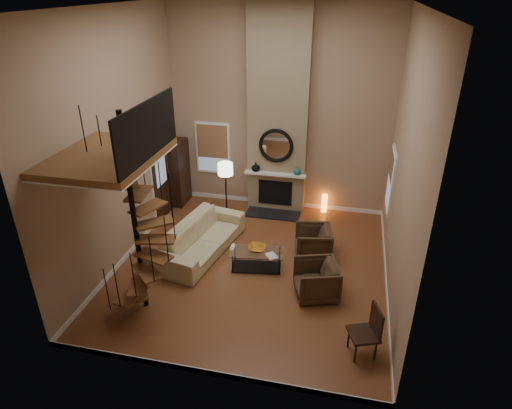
% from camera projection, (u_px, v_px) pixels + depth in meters
% --- Properties ---
extents(ground, '(6.00, 6.50, 0.01)m').
position_uv_depth(ground, '(252.00, 266.00, 10.22)').
color(ground, brown).
rests_on(ground, ground).
extents(back_wall, '(6.00, 0.02, 5.50)m').
position_uv_depth(back_wall, '(279.00, 112.00, 11.79)').
color(back_wall, tan).
rests_on(back_wall, ground).
extents(front_wall, '(6.00, 0.02, 5.50)m').
position_uv_depth(front_wall, '(199.00, 234.00, 6.14)').
color(front_wall, tan).
rests_on(front_wall, ground).
extents(left_wall, '(0.02, 6.50, 5.50)m').
position_uv_depth(left_wall, '(117.00, 143.00, 9.55)').
color(left_wall, tan).
rests_on(left_wall, ground).
extents(right_wall, '(0.02, 6.50, 5.50)m').
position_uv_depth(right_wall, '(405.00, 166.00, 8.38)').
color(right_wall, tan).
rests_on(right_wall, ground).
extents(ceiling, '(6.00, 6.50, 0.01)m').
position_uv_depth(ceiling, '(251.00, 6.00, 7.72)').
color(ceiling, silver).
rests_on(ceiling, back_wall).
extents(baseboard_back, '(6.00, 0.02, 0.12)m').
position_uv_depth(baseboard_back, '(277.00, 202.00, 13.01)').
color(baseboard_back, white).
rests_on(baseboard_back, ground).
extents(baseboard_front, '(6.00, 0.02, 0.12)m').
position_uv_depth(baseboard_front, '(208.00, 372.00, 7.37)').
color(baseboard_front, white).
rests_on(baseboard_front, ground).
extents(baseboard_left, '(0.02, 6.50, 0.12)m').
position_uv_depth(baseboard_left, '(133.00, 248.00, 10.77)').
color(baseboard_left, white).
rests_on(baseboard_left, ground).
extents(baseboard_right, '(0.02, 6.50, 0.12)m').
position_uv_depth(baseboard_right, '(386.00, 281.00, 9.61)').
color(baseboard_right, white).
rests_on(baseboard_right, ground).
extents(chimney_breast, '(1.60, 0.38, 5.50)m').
position_uv_depth(chimney_breast, '(278.00, 114.00, 11.63)').
color(chimney_breast, '#897759').
rests_on(chimney_breast, ground).
extents(hearth, '(1.50, 0.60, 0.04)m').
position_uv_depth(hearth, '(273.00, 214.00, 12.44)').
color(hearth, black).
rests_on(hearth, ground).
extents(firebox, '(0.95, 0.02, 0.72)m').
position_uv_depth(firebox, '(275.00, 193.00, 12.45)').
color(firebox, black).
rests_on(firebox, chimney_breast).
extents(mantel, '(1.70, 0.18, 0.06)m').
position_uv_depth(mantel, '(275.00, 174.00, 12.11)').
color(mantel, white).
rests_on(mantel, chimney_breast).
extents(mirror_frame, '(0.94, 0.10, 0.94)m').
position_uv_depth(mirror_frame, '(276.00, 146.00, 11.80)').
color(mirror_frame, black).
rests_on(mirror_frame, chimney_breast).
extents(mirror_disc, '(0.80, 0.01, 0.80)m').
position_uv_depth(mirror_disc, '(276.00, 146.00, 11.81)').
color(mirror_disc, white).
rests_on(mirror_disc, chimney_breast).
extents(vase_left, '(0.24, 0.24, 0.25)m').
position_uv_depth(vase_left, '(256.00, 167.00, 12.18)').
color(vase_left, black).
rests_on(vase_left, mantel).
extents(vase_right, '(0.20, 0.20, 0.21)m').
position_uv_depth(vase_right, '(297.00, 171.00, 11.97)').
color(vase_right, '#1A5C5D').
rests_on(vase_right, mantel).
extents(window_back, '(1.02, 0.06, 1.52)m').
position_uv_depth(window_back, '(213.00, 147.00, 12.65)').
color(window_back, white).
rests_on(window_back, back_wall).
extents(window_right, '(0.06, 1.02, 1.52)m').
position_uv_depth(window_right, '(391.00, 179.00, 10.64)').
color(window_right, white).
rests_on(window_right, right_wall).
extents(entry_door, '(0.10, 1.05, 2.16)m').
position_uv_depth(entry_door, '(160.00, 182.00, 11.88)').
color(entry_door, white).
rests_on(entry_door, ground).
extents(loft, '(1.70, 2.20, 1.09)m').
position_uv_depth(loft, '(112.00, 154.00, 7.58)').
color(loft, brown).
rests_on(loft, left_wall).
extents(spiral_stair, '(1.47, 1.47, 4.06)m').
position_uv_depth(spiral_stair, '(137.00, 229.00, 8.20)').
color(spiral_stair, black).
rests_on(spiral_stair, ground).
extents(hutch, '(0.39, 0.83, 1.86)m').
position_uv_depth(hutch, '(179.00, 172.00, 12.74)').
color(hutch, black).
rests_on(hutch, ground).
extents(sofa, '(1.53, 2.85, 0.79)m').
position_uv_depth(sofa, '(202.00, 237.00, 10.60)').
color(sofa, beige).
rests_on(sofa, ground).
extents(armchair_near, '(0.98, 0.96, 0.77)m').
position_uv_depth(armchair_near, '(316.00, 243.00, 10.46)').
color(armchair_near, '#42301E').
rests_on(armchair_near, ground).
extents(armchair_far, '(1.08, 1.06, 0.79)m').
position_uv_depth(armchair_far, '(320.00, 280.00, 9.16)').
color(armchair_far, '#42301E').
rests_on(armchair_far, ground).
extents(coffee_table, '(1.28, 0.77, 0.45)m').
position_uv_depth(coffee_table, '(257.00, 257.00, 10.03)').
color(coffee_table, silver).
rests_on(coffee_table, ground).
extents(bowl, '(0.40, 0.40, 0.10)m').
position_uv_depth(bowl, '(257.00, 248.00, 9.97)').
color(bowl, orange).
rests_on(bowl, coffee_table).
extents(book, '(0.34, 0.35, 0.03)m').
position_uv_depth(book, '(270.00, 256.00, 9.75)').
color(book, gray).
rests_on(book, coffee_table).
extents(floor_lamp, '(0.39, 0.39, 1.71)m').
position_uv_depth(floor_lamp, '(225.00, 174.00, 11.46)').
color(floor_lamp, black).
rests_on(floor_lamp, ground).
extents(accent_lamp, '(0.15, 0.15, 0.55)m').
position_uv_depth(accent_lamp, '(324.00, 203.00, 12.52)').
color(accent_lamp, orange).
rests_on(accent_lamp, ground).
extents(side_chair, '(0.62, 0.62, 1.01)m').
position_uv_depth(side_chair, '(369.00, 330.00, 7.61)').
color(side_chair, black).
rests_on(side_chair, ground).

